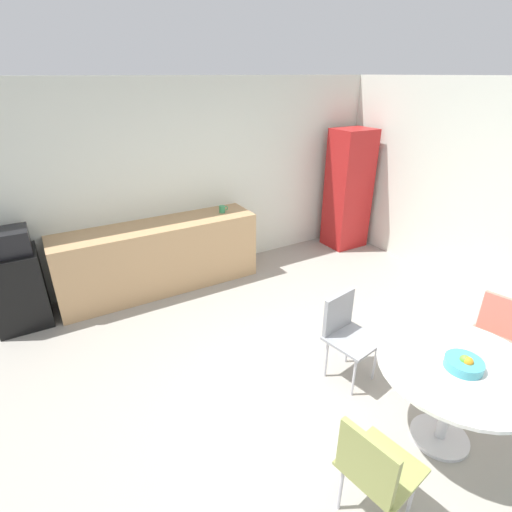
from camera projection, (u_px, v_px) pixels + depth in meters
name	position (u px, v px, depth m)	size (l,w,h in m)	color
ground_plane	(318.00, 401.00, 3.43)	(6.00, 6.00, 0.00)	#9E998E
wall_back	(185.00, 182.00, 5.21)	(6.00, 0.10, 2.60)	silver
counter_block	(160.00, 257.00, 5.06)	(2.55, 0.60, 0.90)	tan
mini_fridge	(18.00, 289.00, 4.32)	(0.54, 0.54, 0.88)	black
microwave	(4.00, 243.00, 4.08)	(0.48, 0.38, 0.26)	black
locker_cabinet	(348.00, 190.00, 6.18)	(0.60, 0.50, 1.87)	#B21E1E
round_table	(456.00, 379.00, 2.82)	(1.14, 1.14, 0.74)	silver
chair_coral	(497.00, 332.00, 3.48)	(0.51, 0.51, 0.83)	silver
chair_gray	(345.00, 327.00, 3.54)	(0.49, 0.49, 0.83)	silver
chair_olive	(373.00, 467.00, 2.28)	(0.48, 0.48, 0.83)	silver
fruit_bowl	(464.00, 364.00, 2.71)	(0.26, 0.26, 0.11)	teal
mug_white	(222.00, 209.00, 5.27)	(0.13, 0.08, 0.09)	#338C59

